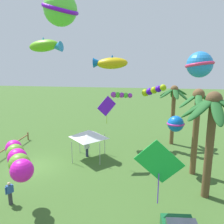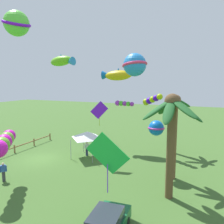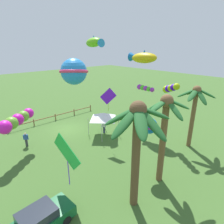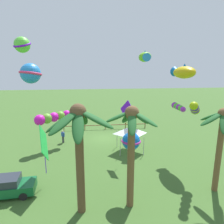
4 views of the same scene
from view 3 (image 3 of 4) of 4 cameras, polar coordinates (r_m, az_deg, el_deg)
The scene contains 18 objects.
ground_plane at distance 25.15m, azimuth -13.34°, elevation -5.17°, with size 120.00×120.00×0.00m, color #3D6028.
palm_tree_0 at distance 14.16m, azimuth 15.80°, elevation -3.01°, with size 3.35×3.18×7.15m.
palm_tree_1 at distance 20.58m, azimuth 24.01°, elevation 2.71°, with size 3.50×3.43×6.64m.
palm_tree_2 at distance 11.30m, azimuth 7.56°, elevation -5.57°, with size 4.35×4.13×7.40m.
rail_fence at distance 28.51m, azimuth -16.91°, elevation -1.19°, with size 12.70×0.12×0.95m.
parked_car_0 at distance 13.24m, azimuth -21.13°, elevation -28.44°, with size 4.02×2.01×1.51m.
spectator_0 at distance 23.22m, azimuth -2.43°, elevation -4.57°, with size 0.40×0.47×1.59m.
spectator_1 at distance 22.28m, azimuth -24.76°, elevation -7.61°, with size 0.45×0.41×1.59m.
festival_tent at distance 22.14m, azimuth -2.71°, elevation -1.17°, with size 2.86×2.86×2.85m.
kite_diamond_0 at distance 12.99m, azimuth -13.62°, elevation -12.04°, with size 0.64×2.93×4.06m.
kite_fish_1 at distance 23.50m, azimuth 9.30°, elevation 16.08°, with size 1.88×3.88×1.59m.
kite_tube_2 at distance 19.74m, azimuth -27.23°, elevation -2.32°, with size 3.91×3.21×1.24m.
kite_ball_4 at distance 15.53m, azimuth 11.28°, elevation -4.13°, with size 1.95×1.94×1.33m.
kite_fish_5 at distance 26.38m, azimuth -5.35°, elevation 20.39°, with size 2.13×3.87×1.61m.
kite_diamond_6 at distance 19.41m, azimuth -1.16°, elevation 4.73°, with size 1.00×1.53×2.51m.
kite_tube_7 at distance 20.43m, azimuth 17.40°, elevation 6.95°, with size 1.84×2.49×1.45m.
kite_ball_8 at distance 9.63m, azimuth -11.57°, elevation 11.99°, with size 2.01×2.01×1.30m.
kite_tube_9 at distance 22.52m, azimuth 9.99°, elevation 7.19°, with size 0.68×2.36×0.65m.
Camera 3 is at (10.58, 20.33, 10.35)m, focal length 29.96 mm.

